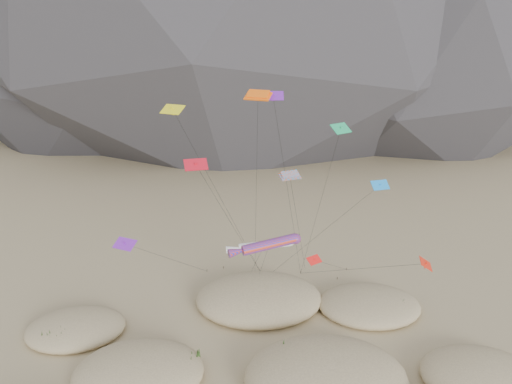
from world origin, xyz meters
The scene contains 8 objects.
dunes centered at (-0.73, 3.62, 0.72)m, with size 49.33×37.86×3.97m.
dune_grass centered at (-1.19, 2.40, 0.83)m, with size 41.43×28.63×1.47m.
kite_stakes centered at (2.17, 24.47, 0.15)m, with size 18.77×4.48×0.30m.
rainbow_tube_kite centered at (-0.41, 7.67, 11.48)m, with size 7.03×16.84×12.28m.
white_tube_kite centered at (-0.55, 11.33, 9.86)m, with size 6.93×13.70×10.55m.
orange_parafoil centered at (-0.86, 12.27, 24.42)m, with size 2.72×14.32×25.21m.
multi_parafoil centered at (2.10, 10.62, 17.12)m, with size 5.87×15.89×17.79m.
delta_kites centered at (0.49, 11.44, 16.31)m, with size 30.74×20.27×25.00m.
Camera 1 is at (-5.05, -34.70, 29.93)m, focal length 35.00 mm.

